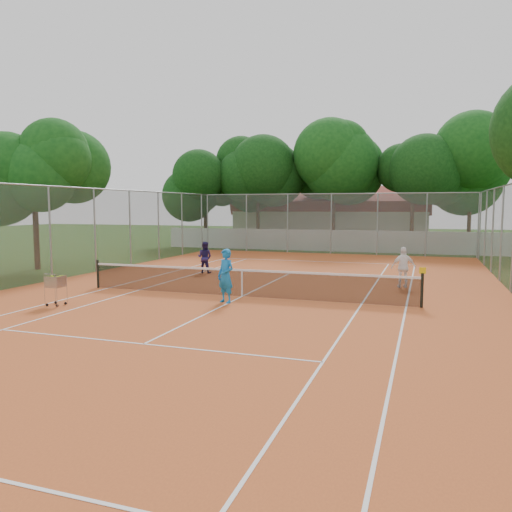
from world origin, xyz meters
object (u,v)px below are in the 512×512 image
(clubhouse, at_px, (333,217))
(player_near, at_px, (226,276))
(player_far_left, at_px, (205,257))
(player_far_right, at_px, (404,267))
(tennis_net, at_px, (242,283))
(ball_hopper, at_px, (56,289))

(clubhouse, relative_size, player_near, 9.32)
(player_far_left, xyz_separation_m, player_far_right, (9.07, -1.46, 0.05))
(player_near, height_order, player_far_right, player_near)
(clubhouse, xyz_separation_m, player_far_left, (-1.85, -23.71, -1.44))
(tennis_net, relative_size, ball_hopper, 11.34)
(player_far_right, relative_size, ball_hopper, 1.51)
(player_near, distance_m, player_far_right, 7.33)
(clubhouse, distance_m, player_far_left, 23.83)
(player_near, relative_size, player_far_left, 1.18)
(clubhouse, xyz_separation_m, ball_hopper, (-2.98, -32.42, -1.66))
(tennis_net, xyz_separation_m, player_far_right, (5.22, 3.83, 0.30))
(player_near, distance_m, ball_hopper, 5.36)
(tennis_net, xyz_separation_m, player_far_left, (-3.85, 5.29, 0.25))
(player_near, xyz_separation_m, player_far_right, (5.34, 5.03, -0.09))
(tennis_net, bearing_deg, player_far_right, 36.24)
(player_near, xyz_separation_m, player_far_left, (-3.73, 6.49, -0.14))
(player_near, height_order, player_far_left, player_near)
(clubhouse, height_order, player_far_right, clubhouse)
(tennis_net, distance_m, ball_hopper, 6.05)
(clubhouse, distance_m, ball_hopper, 32.60)
(tennis_net, xyz_separation_m, player_near, (-0.12, -1.20, 0.39))
(tennis_net, distance_m, player_far_left, 6.55)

